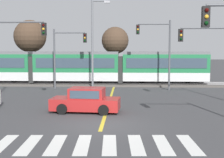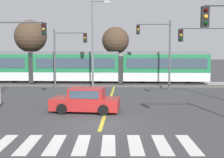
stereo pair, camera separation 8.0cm
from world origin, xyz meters
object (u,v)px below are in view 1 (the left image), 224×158
Objects in this scene: bare_tree_west at (115,41)px; traffic_light_mid_right at (216,49)px; traffic_light_far_right at (159,44)px; traffic_light_far_left at (65,49)px; bare_tree_far_west at (30,36)px; sedan_crossing at (86,101)px; light_rail_tram at (77,66)px; traffic_light_mid_left at (9,45)px; street_lamp_centre at (94,39)px.

traffic_light_mid_right is at bearing -64.45° from bare_tree_west.
bare_tree_west reaches higher than traffic_light_far_right.
bare_tree_far_west reaches higher than traffic_light_far_left.
sedan_crossing is 0.74× the size of traffic_light_mid_right.
light_rail_tram is at bearing -128.23° from bare_tree_west.
street_lamp_centre is at bearing 57.93° from traffic_light_mid_left.
traffic_light_mid_right reaches higher than light_rail_tram.
light_rail_tram is 4.66m from street_lamp_centre.
street_lamp_centre is at bearing 93.26° from sedan_crossing.
street_lamp_centre is (-6.24, 1.06, 0.58)m from traffic_light_far_right.
bare_tree_west reaches higher than traffic_light_far_left.
street_lamp_centre is 1.32× the size of bare_tree_west.
traffic_light_mid_right is 0.91× the size of traffic_light_mid_left.
light_rail_tram is 3.70× the size of bare_tree_far_west.
traffic_light_far_right is (8.41, -4.04, 2.27)m from light_rail_tram.
sedan_crossing is at bearing -86.74° from street_lamp_centre.
traffic_light_mid_left is at bearing -113.34° from bare_tree_west.
bare_tree_west is (10.89, -0.84, -0.57)m from bare_tree_far_west.
traffic_light_far_right is at bearing -9.64° from street_lamp_centre.
street_lamp_centre is (-9.56, 8.16, 1.01)m from traffic_light_mid_right.
traffic_light_mid_right is (8.89, 3.51, 3.19)m from sedan_crossing.
street_lamp_centre is (-0.66, 11.67, 4.20)m from sedan_crossing.
bare_tree_far_west is (-15.31, 9.94, 1.16)m from traffic_light_far_right.
street_lamp_centre is (2.72, 0.56, 1.05)m from traffic_light_far_left.
street_lamp_centre is (5.31, 8.47, 0.72)m from traffic_light_mid_left.
traffic_light_far_left is 2.97m from street_lamp_centre.
light_rail_tram reaches higher than sedan_crossing.
traffic_light_far_right is 18.29m from bare_tree_far_west.
street_lamp_centre reaches higher than traffic_light_mid_right.
bare_tree_west reaches higher than traffic_light_mid_left.
bare_tree_far_west is (-3.76, 17.36, 1.30)m from traffic_light_mid_left.
bare_tree_west reaches higher than traffic_light_mid_right.
light_rail_tram is at bearing 126.09° from street_lamp_centre.
traffic_light_far_right is at bearing -3.19° from traffic_light_far_left.
traffic_light_far_left is at bearing -98.79° from light_rail_tram.
traffic_light_far_right is 7.85m from traffic_light_mid_right.
traffic_light_far_right reaches higher than traffic_light_far_left.
street_lamp_centre is at bearing 11.65° from traffic_light_far_left.
traffic_light_far_right is 1.13× the size of traffic_light_far_left.
light_rail_tram is 4.01m from traffic_light_far_left.
sedan_crossing is 0.57× the size of bare_tree_far_west.
traffic_light_mid_left is 18.00m from bare_tree_west.
bare_tree_west reaches higher than light_rail_tram.
traffic_light_far_left is 8.33m from traffic_light_mid_left.
traffic_light_far_right is at bearing -33.00° from bare_tree_far_west.
traffic_light_mid_right is 0.67× the size of street_lamp_centre.
sedan_crossing is at bearing -117.72° from traffic_light_far_right.
sedan_crossing is 12.52m from traffic_light_far_right.
street_lamp_centre reaches higher than traffic_light_far_left.
street_lamp_centre reaches higher than traffic_light_far_right.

